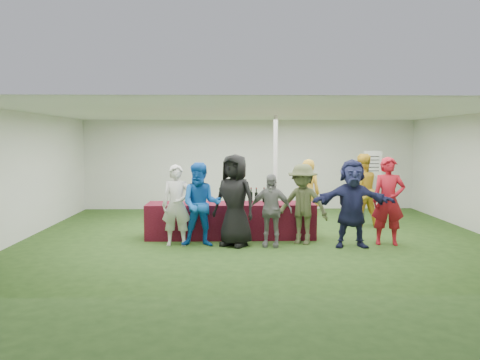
{
  "coord_description": "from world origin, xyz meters",
  "views": [
    {
      "loc": [
        -0.63,
        -10.17,
        2.12
      ],
      "look_at": [
        -0.4,
        -0.18,
        1.25
      ],
      "focal_mm": 35.0,
      "sensor_mm": 36.0,
      "label": 1
    }
  ],
  "objects_px": {
    "customer_1": "(201,205)",
    "dump_bucket": "(303,200)",
    "serving_table": "(231,220)",
    "customer_3": "(270,210)",
    "customer_0": "(177,205)",
    "customer_2": "(235,200)",
    "staff_pourer": "(307,193)",
    "customer_6": "(388,201)",
    "wine_list_sign": "(372,168)",
    "customer_4": "(302,204)",
    "staff_back": "(361,190)",
    "customer_5": "(352,203)"
  },
  "relations": [
    {
      "from": "dump_bucket",
      "to": "serving_table",
      "type": "bearing_deg",
      "value": 171.8
    },
    {
      "from": "wine_list_sign",
      "to": "customer_1",
      "type": "height_order",
      "value": "wine_list_sign"
    },
    {
      "from": "wine_list_sign",
      "to": "customer_1",
      "type": "xyz_separation_m",
      "value": [
        -4.53,
        -3.65,
        -0.48
      ]
    },
    {
      "from": "staff_pourer",
      "to": "customer_6",
      "type": "height_order",
      "value": "customer_6"
    },
    {
      "from": "customer_1",
      "to": "customer_4",
      "type": "distance_m",
      "value": 2.05
    },
    {
      "from": "staff_pourer",
      "to": "customer_6",
      "type": "distance_m",
      "value": 2.29
    },
    {
      "from": "customer_3",
      "to": "customer_5",
      "type": "relative_size",
      "value": 0.84
    },
    {
      "from": "staff_pourer",
      "to": "customer_5",
      "type": "xyz_separation_m",
      "value": [
        0.53,
        -2.06,
        0.04
      ]
    },
    {
      "from": "customer_2",
      "to": "customer_3",
      "type": "relative_size",
      "value": 1.26
    },
    {
      "from": "customer_3",
      "to": "staff_back",
      "type": "bearing_deg",
      "value": 54.36
    },
    {
      "from": "customer_0",
      "to": "customer_3",
      "type": "height_order",
      "value": "customer_0"
    },
    {
      "from": "staff_pourer",
      "to": "customer_4",
      "type": "distance_m",
      "value": 1.82
    },
    {
      "from": "customer_0",
      "to": "customer_2",
      "type": "height_order",
      "value": "customer_2"
    },
    {
      "from": "customer_3",
      "to": "customer_4",
      "type": "bearing_deg",
      "value": 28.85
    },
    {
      "from": "customer_5",
      "to": "dump_bucket",
      "type": "bearing_deg",
      "value": 142.17
    },
    {
      "from": "serving_table",
      "to": "customer_6",
      "type": "xyz_separation_m",
      "value": [
        3.17,
        -0.75,
        0.51
      ]
    },
    {
      "from": "dump_bucket",
      "to": "customer_4",
      "type": "relative_size",
      "value": 0.15
    },
    {
      "from": "serving_table",
      "to": "customer_2",
      "type": "xyz_separation_m",
      "value": [
        0.08,
        -0.79,
        0.54
      ]
    },
    {
      "from": "customer_2",
      "to": "customer_3",
      "type": "distance_m",
      "value": 0.74
    },
    {
      "from": "wine_list_sign",
      "to": "staff_back",
      "type": "relative_size",
      "value": 1.02
    },
    {
      "from": "staff_pourer",
      "to": "customer_1",
      "type": "xyz_separation_m",
      "value": [
        -2.44,
        -1.92,
        0.01
      ]
    },
    {
      "from": "staff_pourer",
      "to": "staff_back",
      "type": "distance_m",
      "value": 1.38
    },
    {
      "from": "customer_0",
      "to": "customer_4",
      "type": "height_order",
      "value": "customer_4"
    },
    {
      "from": "customer_4",
      "to": "customer_5",
      "type": "distance_m",
      "value": 0.98
    },
    {
      "from": "dump_bucket",
      "to": "wine_list_sign",
      "type": "relative_size",
      "value": 0.14
    },
    {
      "from": "customer_2",
      "to": "customer_6",
      "type": "distance_m",
      "value": 3.09
    },
    {
      "from": "wine_list_sign",
      "to": "customer_0",
      "type": "height_order",
      "value": "wine_list_sign"
    },
    {
      "from": "wine_list_sign",
      "to": "customer_0",
      "type": "xyz_separation_m",
      "value": [
        -5.02,
        -3.57,
        -0.5
      ]
    },
    {
      "from": "staff_back",
      "to": "wine_list_sign",
      "type": "bearing_deg",
      "value": -123.65
    },
    {
      "from": "wine_list_sign",
      "to": "customer_6",
      "type": "bearing_deg",
      "value": -102.13
    },
    {
      "from": "serving_table",
      "to": "staff_pourer",
      "type": "relative_size",
      "value": 2.18
    },
    {
      "from": "customer_1",
      "to": "customer_6",
      "type": "relative_size",
      "value": 0.94
    },
    {
      "from": "serving_table",
      "to": "wine_list_sign",
      "type": "xyz_separation_m",
      "value": [
        3.94,
        2.85,
        0.94
      ]
    },
    {
      "from": "staff_back",
      "to": "customer_3",
      "type": "height_order",
      "value": "staff_back"
    },
    {
      "from": "customer_3",
      "to": "dump_bucket",
      "type": "bearing_deg",
      "value": 52.8
    },
    {
      "from": "serving_table",
      "to": "customer_3",
      "type": "distance_m",
      "value": 1.21
    },
    {
      "from": "customer_1",
      "to": "customer_6",
      "type": "bearing_deg",
      "value": 1.66
    },
    {
      "from": "customer_4",
      "to": "serving_table",
      "type": "bearing_deg",
      "value": -179.01
    },
    {
      "from": "dump_bucket",
      "to": "customer_6",
      "type": "bearing_deg",
      "value": -17.77
    },
    {
      "from": "staff_back",
      "to": "customer_4",
      "type": "height_order",
      "value": "staff_back"
    },
    {
      "from": "wine_list_sign",
      "to": "customer_1",
      "type": "bearing_deg",
      "value": -141.18
    },
    {
      "from": "wine_list_sign",
      "to": "customer_4",
      "type": "distance_m",
      "value": 4.33
    },
    {
      "from": "staff_back",
      "to": "customer_6",
      "type": "bearing_deg",
      "value": 80.92
    },
    {
      "from": "customer_4",
      "to": "staff_pourer",
      "type": "bearing_deg",
      "value": 102.67
    },
    {
      "from": "dump_bucket",
      "to": "customer_4",
      "type": "height_order",
      "value": "customer_4"
    },
    {
      "from": "wine_list_sign",
      "to": "staff_back",
      "type": "height_order",
      "value": "wine_list_sign"
    },
    {
      "from": "customer_1",
      "to": "dump_bucket",
      "type": "bearing_deg",
      "value": 16.17
    },
    {
      "from": "serving_table",
      "to": "customer_1",
      "type": "distance_m",
      "value": 1.1
    },
    {
      "from": "customer_5",
      "to": "serving_table",
      "type": "bearing_deg",
      "value": 160.77
    },
    {
      "from": "customer_5",
      "to": "customer_6",
      "type": "relative_size",
      "value": 0.98
    }
  ]
}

